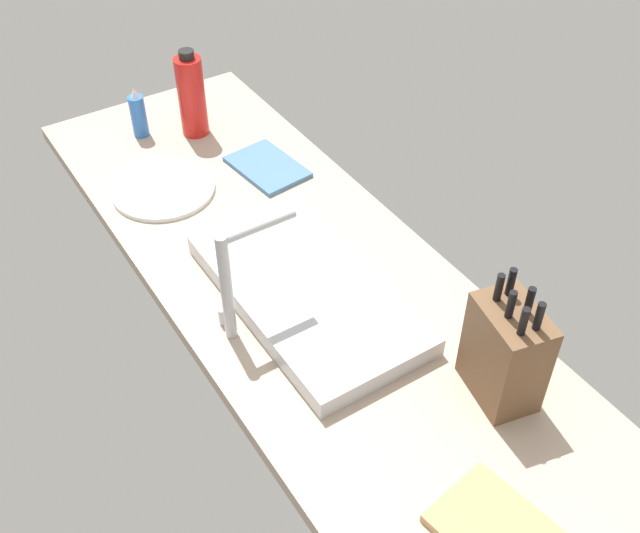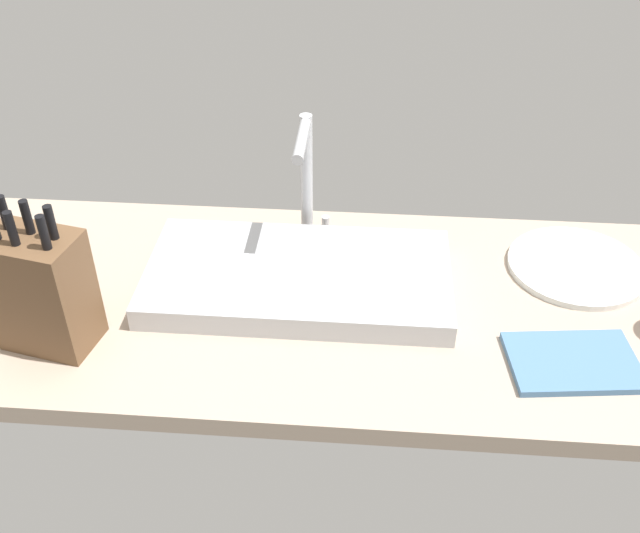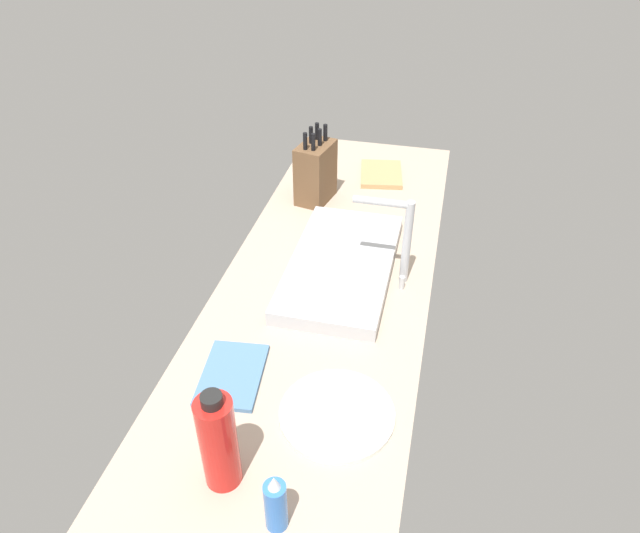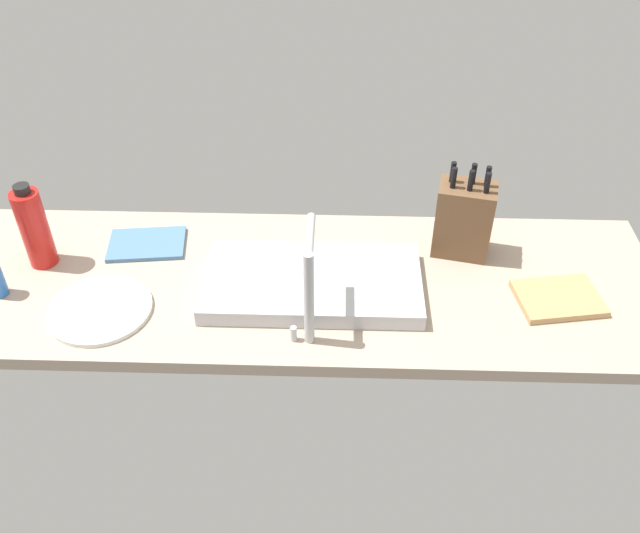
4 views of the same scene
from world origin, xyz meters
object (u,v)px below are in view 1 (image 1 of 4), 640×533
(sink_basin, at_px, (307,293))
(dish_towel, at_px, (267,167))
(water_bottle, at_px, (192,95))
(cutting_board, at_px, (499,533))
(dinner_plate, at_px, (163,189))
(faucet, at_px, (235,273))
(soap_bottle, at_px, (138,115))
(knife_block, at_px, (505,352))

(sink_basin, bearing_deg, dish_towel, -19.85)
(water_bottle, bearing_deg, sink_basin, 172.94)
(water_bottle, height_order, dish_towel, water_bottle)
(cutting_board, height_order, dinner_plate, cutting_board)
(faucet, xyz_separation_m, water_bottle, (0.72, -0.25, -0.04))
(water_bottle, bearing_deg, dinner_plate, 137.14)
(soap_bottle, xyz_separation_m, water_bottle, (-0.07, -0.13, 0.05))
(sink_basin, distance_m, soap_bottle, 0.79)
(water_bottle, relative_size, dish_towel, 1.17)
(soap_bottle, bearing_deg, faucet, 171.50)
(soap_bottle, bearing_deg, water_bottle, -117.72)
(knife_block, relative_size, dinner_plate, 1.03)
(water_bottle, bearing_deg, cutting_board, 175.10)
(sink_basin, xyz_separation_m, water_bottle, (0.72, -0.09, 0.09))
(sink_basin, bearing_deg, knife_block, -156.31)
(cutting_board, bearing_deg, faucet, 12.25)
(sink_basin, relative_size, dinner_plate, 2.15)
(faucet, distance_m, water_bottle, 0.76)
(faucet, relative_size, cutting_board, 1.27)
(faucet, height_order, dish_towel, faucet)
(sink_basin, distance_m, water_bottle, 0.73)
(sink_basin, bearing_deg, soap_bottle, 3.02)
(faucet, xyz_separation_m, dish_towel, (0.46, -0.33, -0.15))
(soap_bottle, distance_m, water_bottle, 0.16)
(cutting_board, xyz_separation_m, soap_bottle, (1.41, 0.02, 0.05))
(faucet, bearing_deg, knife_block, -139.92)
(knife_block, bearing_deg, soap_bottle, 22.36)
(knife_block, height_order, dish_towel, knife_block)
(cutting_board, distance_m, water_bottle, 1.35)
(soap_bottle, relative_size, water_bottle, 0.60)
(faucet, relative_size, soap_bottle, 1.79)
(soap_bottle, bearing_deg, sink_basin, -176.98)
(water_bottle, xyz_separation_m, dinner_plate, (-0.20, 0.19, -0.11))
(sink_basin, xyz_separation_m, soap_bottle, (0.79, 0.04, 0.04))
(cutting_board, bearing_deg, knife_block, -41.78)
(cutting_board, height_order, dish_towel, cutting_board)
(faucet, xyz_separation_m, cutting_board, (-0.62, -0.13, -0.15))
(faucet, height_order, water_bottle, faucet)
(cutting_board, relative_size, water_bottle, 0.84)
(sink_basin, relative_size, water_bottle, 2.28)
(water_bottle, bearing_deg, dish_towel, -163.20)
(knife_block, distance_m, water_bottle, 1.12)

